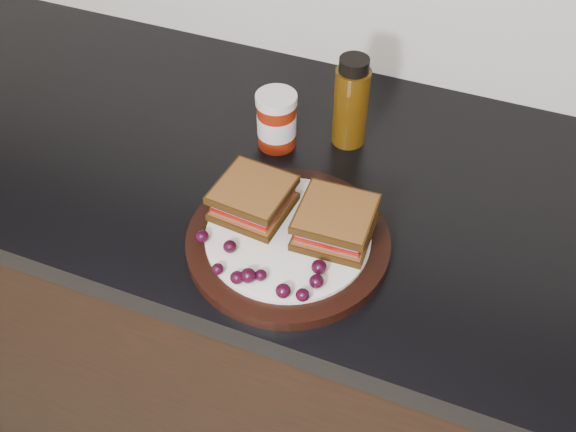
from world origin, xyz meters
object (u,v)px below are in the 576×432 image
sandwich_left (253,198)px  condiment_jar (277,120)px  oil_bottle (351,101)px  plate (288,242)px

sandwich_left → condiment_jar: (-0.03, 0.17, 0.00)m
condiment_jar → oil_bottle: 0.12m
plate → sandwich_left: size_ratio=2.86×
sandwich_left → plate: bearing=-17.4°
condiment_jar → oil_bottle: (0.10, 0.05, 0.03)m
condiment_jar → oil_bottle: oil_bottle is taller
sandwich_left → condiment_jar: 0.17m
plate → condiment_jar: 0.22m
plate → oil_bottle: (0.01, 0.25, 0.07)m
sandwich_left → condiment_jar: bearing=106.6°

